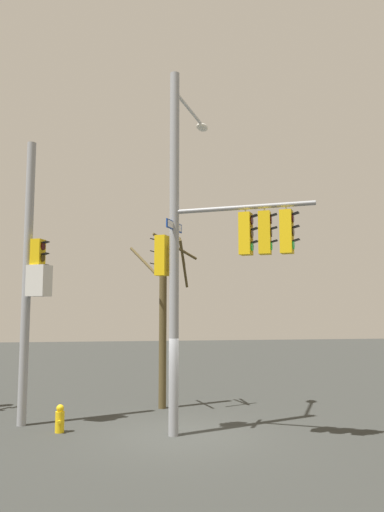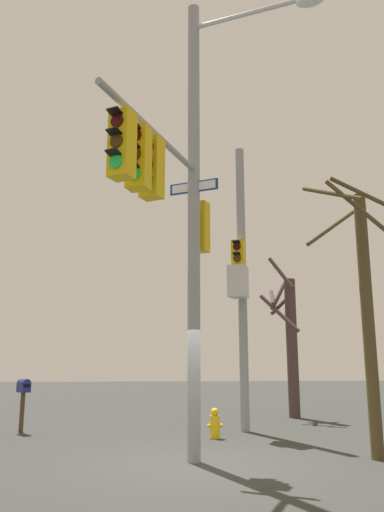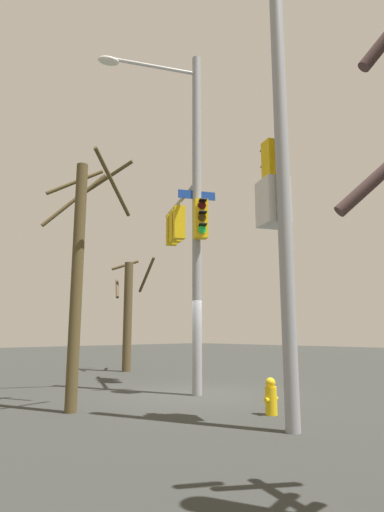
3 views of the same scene
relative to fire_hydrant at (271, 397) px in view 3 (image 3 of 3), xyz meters
The scene contains 6 objects.
ground_plane 3.30m from the fire_hydrant, 75.66° to the left, with size 80.00×80.00×0.00m, color #30312E.
main_signal_pole_assembly 6.25m from the fire_hydrant, 73.79° to the left, with size 4.48×4.01×9.88m.
secondary_pole_assembly 4.09m from the fire_hydrant, 132.63° to the right, with size 0.69×0.87×8.26m.
fire_hydrant is the anchor object (origin of this frame).
bare_tree_behind_pole 10.87m from the fire_hydrant, 70.41° to the left, with size 1.88×1.95×4.97m.
bare_tree_across_street 4.92m from the fire_hydrant, 131.76° to the left, with size 1.64×2.25×5.74m.
Camera 3 is at (-8.15, -8.49, 1.63)m, focal length 29.65 mm.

